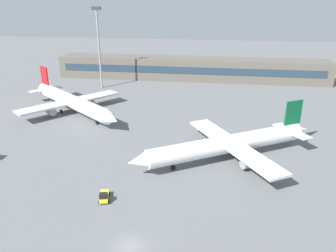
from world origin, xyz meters
TOP-DOWN VIEW (x-y plane):
  - ground_plane at (0.00, 40.00)m, footprint 400.00×400.00m
  - terminal_building at (0.00, 103.50)m, footprint 112.23×12.13m
  - airplane_near at (14.12, 30.07)m, footprint 40.07×29.25m
  - airplane_mid at (-31.63, 54.23)m, footprint 38.66×32.59m
  - baggage_tug_yellow at (-7.29, 10.66)m, footprint 2.52×3.86m
  - floodlight_tower_west at (-32.82, 84.09)m, footprint 3.20×0.80m

SIDE VIEW (x-z plane):
  - ground_plane at x=0.00m, z-range 0.00..0.00m
  - baggage_tug_yellow at x=-7.29m, z-range -0.08..1.67m
  - airplane_near at x=14.12m, z-range -2.18..8.99m
  - airplane_mid at x=-31.63m, z-range -2.25..9.30m
  - terminal_building at x=0.00m, z-range 0.00..9.00m
  - floodlight_tower_west at x=-32.82m, z-range 2.08..31.84m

